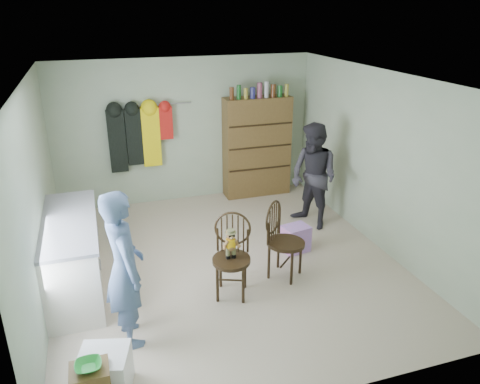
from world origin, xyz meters
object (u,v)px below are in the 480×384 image
object	(u,v)px
counter	(73,255)
dresser	(257,146)
chair_front	(232,250)
chair_far	(282,237)

from	to	relation	value
counter	dresser	bearing A→B (deg)	35.68
chair_front	dresser	world-z (taller)	dresser
chair_far	chair_front	bearing A→B (deg)	150.33
chair_far	dresser	bearing A→B (deg)	32.29
chair_front	chair_far	xyz separation A→B (m)	(0.72, 0.19, -0.03)
counter	chair_front	distance (m)	1.94
counter	chair_far	xyz separation A→B (m)	(2.54, -0.48, 0.08)
chair_front	chair_far	size ratio (longest dim) A/B	1.00
counter	chair_front	size ratio (longest dim) A/B	1.80
counter	chair_far	world-z (taller)	chair_far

